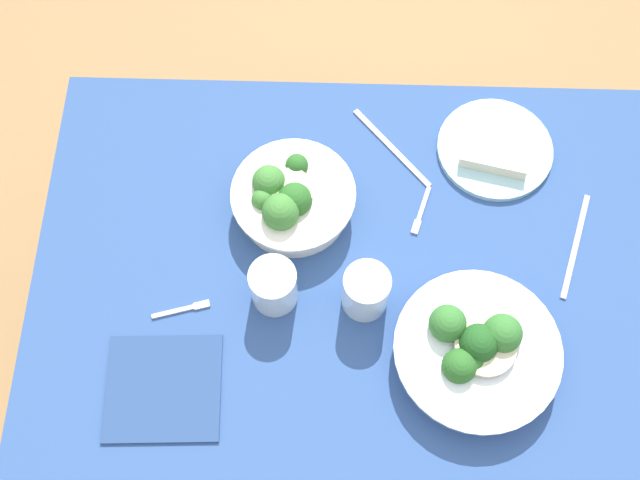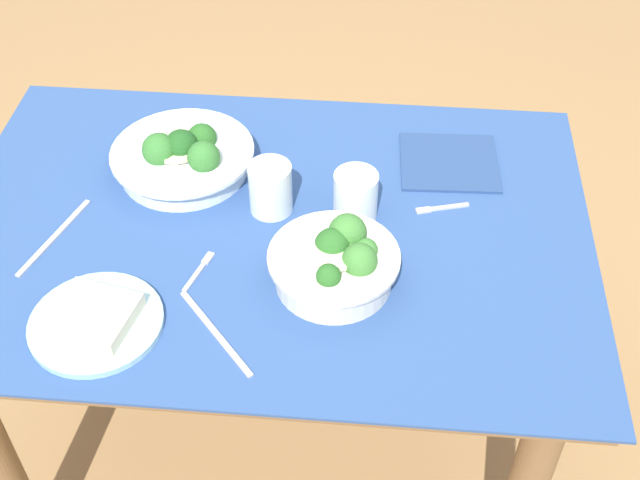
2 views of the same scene
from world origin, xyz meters
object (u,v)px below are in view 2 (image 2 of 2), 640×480
broccoli_bowl_far (337,263)px  broccoli_bowl_near (184,157)px  water_glass_side (355,196)px  napkin_folded_upper (449,162)px  fork_by_far_bowl (200,270)px  table_knife_right (215,333)px  water_glass_center (273,188)px  bread_side_plate (95,320)px  table_knife_left (54,237)px  fork_by_near_bowl (440,208)px

broccoli_bowl_far → broccoli_bowl_near: 0.42m
water_glass_side → napkin_folded_upper: bearing=-136.4°
fork_by_far_bowl → table_knife_right: 0.15m
table_knife_right → water_glass_center: bearing=129.0°
broccoli_bowl_near → bread_side_plate: broccoli_bowl_near is taller
broccoli_bowl_far → table_knife_right: size_ratio=1.04×
broccoli_bowl_near → napkin_folded_upper: (-0.52, -0.07, -0.03)m
table_knife_left → napkin_folded_upper: 0.77m
table_knife_left → bread_side_plate: bearing=-127.8°
napkin_folded_upper → table_knife_left: bearing=21.3°
fork_by_near_bowl → napkin_folded_upper: napkin_folded_upper is taller
table_knife_left → broccoli_bowl_near: bearing=-25.7°
table_knife_right → fork_by_far_bowl: bearing=160.1°
water_glass_center → fork_by_far_bowl: bearing=58.2°
table_knife_left → napkin_folded_upper: napkin_folded_upper is taller
bread_side_plate → water_glass_center: 0.40m
napkin_folded_upper → broccoli_bowl_far: bearing=59.4°
broccoli_bowl_near → table_knife_right: 0.43m
bread_side_plate → table_knife_right: bread_side_plate is taller
bread_side_plate → water_glass_center: water_glass_center is taller
fork_by_near_bowl → bread_side_plate: bearing=14.9°
broccoli_bowl_near → napkin_folded_upper: 0.52m
fork_by_far_bowl → table_knife_right: same height
broccoli_bowl_far → table_knife_left: size_ratio=1.05×
bread_side_plate → table_knife_left: size_ratio=1.03×
water_glass_center → fork_by_far_bowl: (0.11, 0.17, -0.05)m
broccoli_bowl_far → water_glass_side: bearing=-97.3°
broccoli_bowl_near → water_glass_center: bearing=153.5°
bread_side_plate → table_knife_left: bearing=-55.5°
fork_by_far_bowl → table_knife_left: size_ratio=0.46×
water_glass_side → fork_by_far_bowl: (0.26, 0.17, -0.05)m
water_glass_side → fork_by_far_bowl: 0.31m
fork_by_far_bowl → table_knife_left: (0.28, -0.06, -0.00)m
water_glass_side → table_knife_right: size_ratio=0.44×
water_glass_side → table_knife_left: 0.55m
broccoli_bowl_far → napkin_folded_upper: (-0.20, -0.34, -0.04)m
water_glass_side → fork_by_near_bowl: size_ratio=0.94×
broccoli_bowl_far → water_glass_side: broccoli_bowl_far is taller
table_knife_right → napkin_folded_upper: 0.61m
fork_by_near_bowl → table_knife_right: size_ratio=0.47×
bread_side_plate → fork_by_far_bowl: size_ratio=2.22×
bread_side_plate → napkin_folded_upper: size_ratio=1.14×
broccoli_bowl_far → fork_by_far_bowl: (0.24, -0.00, -0.04)m
fork_by_far_bowl → fork_by_near_bowl: 0.46m
fork_by_far_bowl → fork_by_near_bowl: (-0.42, -0.20, -0.00)m
broccoli_bowl_near → water_glass_side: bearing=163.7°
broccoli_bowl_far → fork_by_near_bowl: broccoli_bowl_far is taller
table_knife_left → table_knife_right: bearing=-102.8°
broccoli_bowl_far → napkin_folded_upper: broccoli_bowl_far is taller
broccoli_bowl_near → water_glass_center: size_ratio=2.82×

